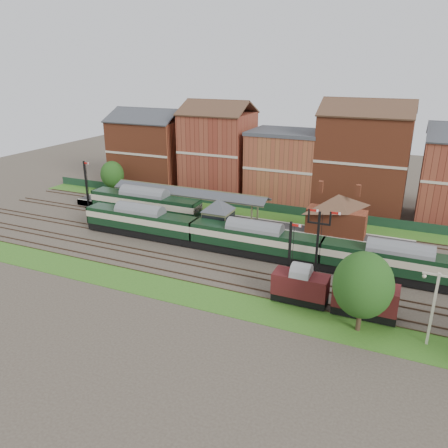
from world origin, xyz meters
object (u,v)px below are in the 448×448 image
at_px(dmu_train, 254,240).
at_px(platform_railcar, 145,204).
at_px(signal_box, 218,218).
at_px(goods_van_a, 300,286).
at_px(semaphore_bracket, 318,240).

bearing_deg(dmu_train, platform_railcar, 162.60).
bearing_deg(signal_box, goods_van_a, -39.52).
distance_m(signal_box, semaphore_bracket, 16.16).
distance_m(signal_box, platform_railcar, 14.59).
xyz_separation_m(semaphore_bracket, dmu_train, (-8.51, 2.50, -2.31)).
xyz_separation_m(dmu_train, platform_railcar, (-20.74, 6.50, 0.20)).
distance_m(platform_railcar, goods_van_a, 32.94).
distance_m(semaphore_bracket, goods_van_a, 7.03).
bearing_deg(semaphore_bracket, signal_box, 159.08).
relative_size(signal_box, goods_van_a, 1.07).
relative_size(signal_box, semaphore_bracket, 0.73).
bearing_deg(semaphore_bracket, dmu_train, 163.62).
height_order(signal_box, goods_van_a, signal_box).
distance_m(semaphore_bracket, platform_railcar, 30.68).
bearing_deg(goods_van_a, semaphore_bracket, 88.36).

